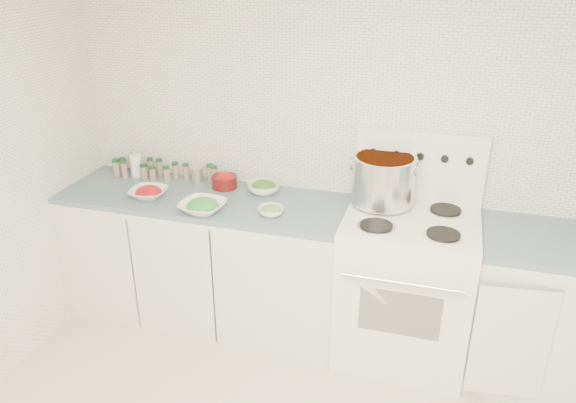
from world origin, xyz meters
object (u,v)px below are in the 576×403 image
object	(u,v)px
stove	(405,283)
bowl_tomato	(149,192)
stock_pot	(383,178)
bowl_snowpea	(203,206)

from	to	relation	value
stove	bowl_tomato	size ratio (longest dim) A/B	5.78
stove	stock_pot	world-z (taller)	stove
bowl_tomato	stove	bearing A→B (deg)	3.48
bowl_tomato	bowl_snowpea	world-z (taller)	bowl_snowpea
stock_pot	bowl_snowpea	world-z (taller)	stock_pot
stock_pot	bowl_tomato	size ratio (longest dim) A/B	1.68
stock_pot	bowl_tomato	bearing A→B (deg)	-170.36
bowl_snowpea	stock_pot	bearing A→B (deg)	18.83
stove	bowl_snowpea	size ratio (longest dim) A/B	4.69
stove	bowl_tomato	world-z (taller)	stove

